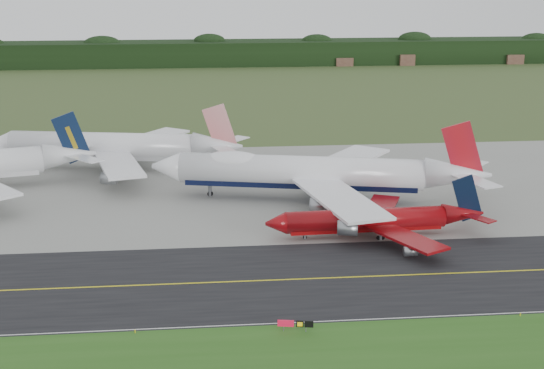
{
  "coord_description": "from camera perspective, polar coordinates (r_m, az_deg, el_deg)",
  "views": [
    {
      "loc": [
        -14.15,
        -117.66,
        49.47
      ],
      "look_at": [
        -0.77,
        22.0,
        8.69
      ],
      "focal_mm": 50.0,
      "sensor_mm": 36.0,
      "label": 1
    }
  ],
  "objects": [
    {
      "name": "edge_marker_left",
      "position": [
        109.37,
        -10.27,
        -10.82
      ],
      "size": [
        0.16,
        0.16,
        0.5
      ],
      "primitive_type": "cylinder",
      "color": "yellow",
      "rests_on": "ground"
    },
    {
      "name": "taxiway_edge_line",
      "position": [
        110.81,
        2.48,
        -10.31
      ],
      "size": [
        400.0,
        0.25,
        0.0
      ],
      "primitive_type": "cube",
      "color": "silver",
      "rests_on": "taxiway"
    },
    {
      "name": "jet_ba_747",
      "position": [
        163.94,
        3.08,
        0.92
      ],
      "size": [
        73.08,
        59.55,
        18.52
      ],
      "color": "white",
      "rests_on": "ground"
    },
    {
      "name": "jet_red_737",
      "position": [
        144.43,
        7.94,
        -2.65
      ],
      "size": [
        42.35,
        34.57,
        11.45
      ],
      "color": "maroon",
      "rests_on": "ground"
    },
    {
      "name": "ground",
      "position": [
        128.42,
        1.29,
        -6.46
      ],
      "size": [
        600.0,
        600.0,
        0.0
      ],
      "primitive_type": "plane",
      "color": "#3F5326",
      "rests_on": "ground"
    },
    {
      "name": "horizon_treeline",
      "position": [
        394.14,
        -3.43,
        9.77
      ],
      "size": [
        700.0,
        25.0,
        12.0
      ],
      "color": "black",
      "rests_on": "ground"
    },
    {
      "name": "edge_marker_center",
      "position": [
        109.47,
        0.88,
        -10.52
      ],
      "size": [
        0.16,
        0.16,
        0.5
      ],
      "primitive_type": "cylinder",
      "color": "yellow",
      "rests_on": "ground"
    },
    {
      "name": "taxiway_centreline",
      "position": [
        124.75,
        1.5,
        -7.15
      ],
      "size": [
        400.0,
        0.4,
        0.0
      ],
      "primitive_type": "cube",
      "color": "yellow",
      "rests_on": "taxiway"
    },
    {
      "name": "taxiway",
      "position": [
        124.76,
        1.5,
        -7.16
      ],
      "size": [
        400.0,
        32.0,
        0.02
      ],
      "primitive_type": "cube",
      "color": "black",
      "rests_on": "ground"
    },
    {
      "name": "apron",
      "position": [
        176.33,
        -0.65,
        -0.09
      ],
      "size": [
        400.0,
        78.0,
        0.01
      ],
      "primitive_type": "cube",
      "color": "gray",
      "rests_on": "ground"
    },
    {
      "name": "taxiway_sign",
      "position": [
        107.69,
        1.76,
        -10.44
      ],
      "size": [
        4.99,
        1.07,
        1.68
      ],
      "color": "slate",
      "rests_on": "ground"
    },
    {
      "name": "edge_marker_right",
      "position": [
        118.19,
        18.19,
        -9.28
      ],
      "size": [
        0.16,
        0.16,
        0.5
      ],
      "primitive_type": "cylinder",
      "color": "yellow",
      "rests_on": "ground"
    },
    {
      "name": "jet_star_tail",
      "position": [
        193.58,
        -11.7,
        2.8
      ],
      "size": [
        64.69,
        53.39,
        17.12
      ],
      "color": "white",
      "rests_on": "ground"
    }
  ]
}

